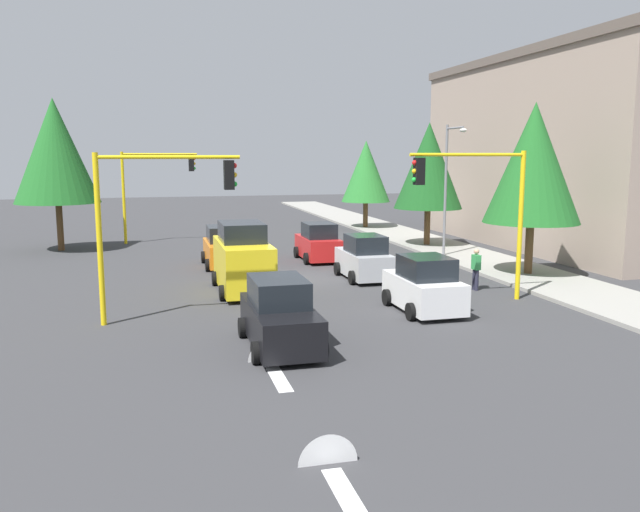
{
  "coord_description": "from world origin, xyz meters",
  "views": [
    {
      "loc": [
        27.34,
        -5.85,
        5.42
      ],
      "look_at": [
        1.24,
        0.98,
        1.2
      ],
      "focal_mm": 36.17,
      "sensor_mm": 36.0,
      "label": 1
    }
  ],
  "objects_px": {
    "traffic_signal_near_left": "(478,196)",
    "tree_roadside_near": "(533,163)",
    "tree_roadside_far": "(366,171)",
    "car_silver": "(364,259)",
    "traffic_signal_near_right": "(157,203)",
    "car_white": "(424,286)",
    "car_black": "(280,316)",
    "pedestrian_crossing": "(476,268)",
    "traffic_signal_far_right": "(153,179)",
    "street_lamp_curbside": "(449,176)",
    "car_red": "(318,243)",
    "tree_opposite_side": "(55,151)",
    "tree_roadside_mid": "(429,166)",
    "delivery_van_yellow": "(243,260)",
    "car_orange": "(225,248)"
  },
  "relations": [
    {
      "from": "street_lamp_curbside",
      "to": "pedestrian_crossing",
      "type": "height_order",
      "value": "street_lamp_curbside"
    },
    {
      "from": "car_orange",
      "to": "traffic_signal_far_right",
      "type": "bearing_deg",
      "value": -161.6
    },
    {
      "from": "car_silver",
      "to": "car_red",
      "type": "distance_m",
      "value": 5.47
    },
    {
      "from": "car_black",
      "to": "pedestrian_crossing",
      "type": "height_order",
      "value": "car_black"
    },
    {
      "from": "tree_roadside_mid",
      "to": "tree_roadside_far",
      "type": "bearing_deg",
      "value": -177.14
    },
    {
      "from": "tree_roadside_near",
      "to": "car_red",
      "type": "height_order",
      "value": "tree_roadside_near"
    },
    {
      "from": "car_white",
      "to": "tree_opposite_side",
      "type": "bearing_deg",
      "value": -142.98
    },
    {
      "from": "car_white",
      "to": "pedestrian_crossing",
      "type": "bearing_deg",
      "value": 128.82
    },
    {
      "from": "pedestrian_crossing",
      "to": "tree_opposite_side",
      "type": "bearing_deg",
      "value": -132.17
    },
    {
      "from": "tree_roadside_near",
      "to": "car_red",
      "type": "relative_size",
      "value": 2.11
    },
    {
      "from": "traffic_signal_near_left",
      "to": "traffic_signal_near_right",
      "type": "distance_m",
      "value": 11.36
    },
    {
      "from": "car_orange",
      "to": "car_white",
      "type": "bearing_deg",
      "value": 27.08
    },
    {
      "from": "car_silver",
      "to": "traffic_signal_far_right",
      "type": "bearing_deg",
      "value": -148.95
    },
    {
      "from": "car_white",
      "to": "pedestrian_crossing",
      "type": "height_order",
      "value": "car_white"
    },
    {
      "from": "tree_roadside_near",
      "to": "tree_roadside_far",
      "type": "bearing_deg",
      "value": -177.14
    },
    {
      "from": "tree_roadside_far",
      "to": "traffic_signal_near_right",
      "type": "bearing_deg",
      "value": -32.3
    },
    {
      "from": "traffic_signal_near_left",
      "to": "street_lamp_curbside",
      "type": "xyz_separation_m",
      "value": [
        -9.61,
        3.52,
        0.38
      ]
    },
    {
      "from": "street_lamp_curbside",
      "to": "car_black",
      "type": "height_order",
      "value": "street_lamp_curbside"
    },
    {
      "from": "tree_roadside_mid",
      "to": "car_white",
      "type": "xyz_separation_m",
      "value": [
        14.91,
        -6.74,
        -3.91
      ]
    },
    {
      "from": "car_silver",
      "to": "pedestrian_crossing",
      "type": "xyz_separation_m",
      "value": [
        3.41,
        3.62,
        0.01
      ]
    },
    {
      "from": "traffic_signal_near_left",
      "to": "pedestrian_crossing",
      "type": "xyz_separation_m",
      "value": [
        -1.91,
        1.08,
        -3.06
      ]
    },
    {
      "from": "tree_roadside_mid",
      "to": "delivery_van_yellow",
      "type": "height_order",
      "value": "tree_roadside_mid"
    },
    {
      "from": "traffic_signal_near_right",
      "to": "car_white",
      "type": "height_order",
      "value": "traffic_signal_near_right"
    },
    {
      "from": "traffic_signal_near_right",
      "to": "tree_roadside_near",
      "type": "distance_m",
      "value": 16.7
    },
    {
      "from": "tree_roadside_far",
      "to": "tree_roadside_mid",
      "type": "bearing_deg",
      "value": 2.86
    },
    {
      "from": "traffic_signal_near_left",
      "to": "delivery_van_yellow",
      "type": "distance_m",
      "value": 9.45
    },
    {
      "from": "delivery_van_yellow",
      "to": "car_silver",
      "type": "height_order",
      "value": "delivery_van_yellow"
    },
    {
      "from": "traffic_signal_near_left",
      "to": "traffic_signal_far_right",
      "type": "relative_size",
      "value": 0.99
    },
    {
      "from": "car_silver",
      "to": "car_orange",
      "type": "height_order",
      "value": "same"
    },
    {
      "from": "tree_roadside_mid",
      "to": "tree_roadside_near",
      "type": "bearing_deg",
      "value": 2.86
    },
    {
      "from": "traffic_signal_near_right",
      "to": "tree_roadside_mid",
      "type": "height_order",
      "value": "tree_roadside_mid"
    },
    {
      "from": "street_lamp_curbside",
      "to": "tree_opposite_side",
      "type": "bearing_deg",
      "value": -112.55
    },
    {
      "from": "traffic_signal_far_right",
      "to": "street_lamp_curbside",
      "type": "distance_m",
      "value": 18.16
    },
    {
      "from": "traffic_signal_far_right",
      "to": "street_lamp_curbside",
      "type": "relative_size",
      "value": 0.81
    },
    {
      "from": "pedestrian_crossing",
      "to": "car_white",
      "type": "bearing_deg",
      "value": -51.18
    },
    {
      "from": "car_red",
      "to": "car_black",
      "type": "bearing_deg",
      "value": -18.63
    },
    {
      "from": "traffic_signal_near_right",
      "to": "street_lamp_curbside",
      "type": "xyz_separation_m",
      "value": [
        -9.61,
        14.87,
        0.44
      ]
    },
    {
      "from": "car_orange",
      "to": "car_silver",
      "type": "bearing_deg",
      "value": 48.55
    },
    {
      "from": "tree_opposite_side",
      "to": "car_black",
      "type": "xyz_separation_m",
      "value": [
        21.8,
        8.55,
        -4.77
      ]
    },
    {
      "from": "car_red",
      "to": "tree_opposite_side",
      "type": "bearing_deg",
      "value": -118.32
    },
    {
      "from": "tree_roadside_near",
      "to": "car_black",
      "type": "height_order",
      "value": "tree_roadside_near"
    },
    {
      "from": "traffic_signal_far_right",
      "to": "delivery_van_yellow",
      "type": "xyz_separation_m",
      "value": [
        15.93,
        3.29,
        -2.72
      ]
    },
    {
      "from": "traffic_signal_near_left",
      "to": "tree_roadside_mid",
      "type": "height_order",
      "value": "tree_roadside_mid"
    },
    {
      "from": "traffic_signal_near_right",
      "to": "tree_roadside_mid",
      "type": "distance_m",
      "value": 21.03
    },
    {
      "from": "car_red",
      "to": "car_white",
      "type": "xyz_separation_m",
      "value": [
        11.66,
        0.8,
        0.0
      ]
    },
    {
      "from": "tree_roadside_far",
      "to": "car_silver",
      "type": "relative_size",
      "value": 1.8
    },
    {
      "from": "tree_roadside_far",
      "to": "car_silver",
      "type": "distance_m",
      "value": 20.02
    },
    {
      "from": "traffic_signal_near_left",
      "to": "tree_roadside_near",
      "type": "bearing_deg",
      "value": 129.72
    },
    {
      "from": "tree_opposite_side",
      "to": "car_red",
      "type": "bearing_deg",
      "value": 61.68
    },
    {
      "from": "tree_roadside_mid",
      "to": "car_black",
      "type": "xyz_separation_m",
      "value": [
        17.8,
        -12.45,
        -3.91
      ]
    }
  ]
}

